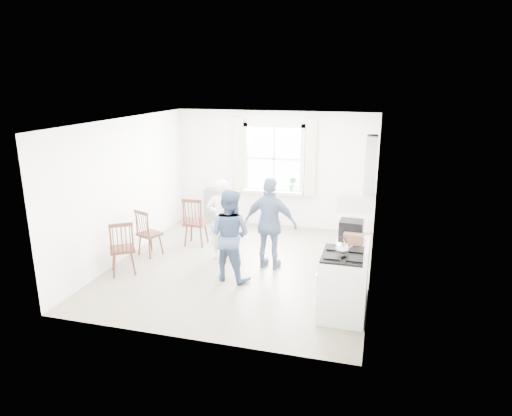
{
  "coord_description": "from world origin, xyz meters",
  "views": [
    {
      "loc": [
        2.28,
        -7.34,
        3.3
      ],
      "look_at": [
        0.21,
        0.2,
        1.05
      ],
      "focal_mm": 32.0,
      "sensor_mm": 36.0,
      "label": 1
    }
  ],
  "objects": [
    {
      "name": "shelf_unit",
      "position": [
        -1.4,
        2.33,
        0.4
      ],
      "size": [
        0.4,
        0.3,
        0.8
      ],
      "primitive_type": "cube",
      "color": "gray",
      "rests_on": "ground"
    },
    {
      "name": "windsor_chair_b",
      "position": [
        -1.9,
        -0.04,
        0.56
      ],
      "size": [
        0.5,
        0.5,
        0.92
      ],
      "color": "#3F1F14",
      "rests_on": "ground"
    },
    {
      "name": "windsor_chair_a",
      "position": [
        -1.22,
        0.7,
        0.62
      ],
      "size": [
        0.44,
        0.43,
        1.01
      ],
      "color": "#3F1F14",
      "rests_on": "ground"
    },
    {
      "name": "room_shell",
      "position": [
        0.0,
        0.0,
        1.3
      ],
      "size": [
        4.62,
        5.12,
        2.64
      ],
      "color": "gray",
      "rests_on": "ground"
    },
    {
      "name": "person_left",
      "position": [
        -0.45,
        0.22,
        0.77
      ],
      "size": [
        0.69,
        0.69,
        1.54
      ],
      "primitive_type": "imported",
      "rotation": [
        0.0,
        0.0,
        3.41
      ],
      "color": "white",
      "rests_on": "ground"
    },
    {
      "name": "range_hood",
      "position": [
        2.07,
        -1.35,
        1.9
      ],
      "size": [
        0.45,
        0.76,
        0.94
      ],
      "color": "silver",
      "rests_on": "room_shell"
    },
    {
      "name": "window_assembly",
      "position": [
        0.0,
        2.45,
        1.46
      ],
      "size": [
        1.88,
        0.24,
        1.7
      ],
      "color": "white",
      "rests_on": "room_shell"
    },
    {
      "name": "cardboard_box",
      "position": [
        1.98,
        -0.8,
        0.99
      ],
      "size": [
        0.29,
        0.22,
        0.18
      ],
      "primitive_type": "cube",
      "rotation": [
        0.0,
        0.0,
        -0.08
      ],
      "color": "#8D6344",
      "rests_on": "low_cabinet"
    },
    {
      "name": "gas_stove",
      "position": [
        1.91,
        -1.35,
        0.48
      ],
      "size": [
        0.68,
        0.76,
        1.12
      ],
      "color": "white",
      "rests_on": "ground"
    },
    {
      "name": "potted_plant",
      "position": [
        0.45,
        2.36,
        1.02
      ],
      "size": [
        0.22,
        0.22,
        0.33
      ],
      "primitive_type": "imported",
      "rotation": [
        0.0,
        0.0,
        -0.26
      ],
      "color": "#2F6A30",
      "rests_on": "window_assembly"
    },
    {
      "name": "stereo_stack",
      "position": [
        1.93,
        -0.61,
        1.06
      ],
      "size": [
        0.36,
        0.32,
        0.31
      ],
      "color": "black",
      "rests_on": "low_cabinet"
    },
    {
      "name": "low_cabinet",
      "position": [
        1.98,
        -0.65,
        0.45
      ],
      "size": [
        0.5,
        0.55,
        0.9
      ],
      "primitive_type": "cube",
      "color": "silver",
      "rests_on": "ground"
    },
    {
      "name": "kettle",
      "position": [
        1.87,
        -1.42,
        1.04
      ],
      "size": [
        0.19,
        0.19,
        0.27
      ],
      "color": "silver",
      "rests_on": "gas_stove"
    },
    {
      "name": "person_right",
      "position": [
        0.51,
        0.06,
        0.82
      ],
      "size": [
        1.05,
        1.05,
        1.64
      ],
      "primitive_type": "imported",
      "rotation": [
        0.0,
        0.0,
        3.04
      ],
      "color": "navy",
      "rests_on": "ground"
    },
    {
      "name": "windsor_chair_c",
      "position": [
        -1.84,
        -0.94,
        0.59
      ],
      "size": [
        0.56,
        0.56,
        0.97
      ],
      "color": "#3F1F14",
      "rests_on": "ground"
    },
    {
      "name": "person_mid",
      "position": [
        -0.03,
        -0.58,
        0.78
      ],
      "size": [
        0.91,
        0.91,
        1.56
      ],
      "primitive_type": "imported",
      "rotation": [
        0.0,
        0.0,
        2.92
      ],
      "color": "#43597C",
      "rests_on": "ground"
    }
  ]
}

